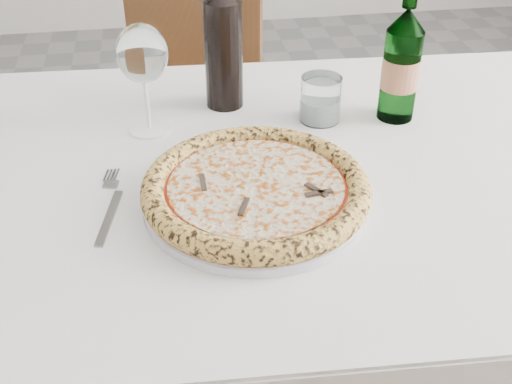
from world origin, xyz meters
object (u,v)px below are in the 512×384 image
chair_far (187,82)px  wine_glass (142,56)px  wine_bottle (223,43)px  dining_table (246,214)px  plate (256,198)px  pizza (256,188)px  beer_bottle (401,65)px  tumbler (320,102)px

chair_far → wine_glass: 0.77m
wine_bottle → dining_table: bearing=-88.5°
wine_glass → dining_table: bearing=-45.2°
plate → wine_bottle: (-0.01, 0.33, 0.11)m
plate → wine_glass: bearing=120.7°
dining_table → pizza: size_ratio=4.37×
pizza → wine_bottle: size_ratio=1.18×
dining_table → beer_bottle: (0.29, 0.13, 0.19)m
plate → tumbler: (0.15, 0.24, 0.03)m
wine_bottle → plate: bearing=-89.0°
dining_table → wine_glass: size_ratio=7.60×
dining_table → pizza: bearing=-90.0°
pizza → tumbler: bearing=57.2°
dining_table → beer_bottle: beer_bottle is taller
pizza → wine_glass: wine_glass is taller
wine_glass → wine_bottle: wine_bottle is taller
chair_far → wine_bottle: bearing=-86.1°
plate → dining_table: bearing=90.0°
chair_far → wine_bottle: wine_bottle is taller
pizza → wine_bottle: wine_bottle is taller
pizza → wine_glass: (-0.15, 0.25, 0.11)m
chair_far → tumbler: 0.76m
wine_bottle → tumbler: bearing=-28.6°
pizza → wine_glass: bearing=120.7°
chair_far → plate: chair_far is taller
wine_glass → beer_bottle: bearing=-2.8°
tumbler → beer_bottle: size_ratio=0.32×
dining_table → plate: size_ratio=4.41×
tumbler → chair_far: bearing=106.3°
dining_table → pizza: 0.15m
chair_far → pizza: bearing=-87.1°
beer_bottle → wine_bottle: wine_bottle is taller
tumbler → wine_glass: bearing=178.1°
chair_far → beer_bottle: size_ratio=3.71×
plate → chair_far: bearing=92.9°
chair_far → wine_glass: (-0.10, -0.68, 0.36)m
tumbler → wine_bottle: (-0.16, 0.09, 0.08)m
wine_glass → tumbler: wine_glass is taller
wine_glass → beer_bottle: beer_bottle is taller
wine_glass → tumbler: bearing=-1.9°
tumbler → wine_bottle: 0.20m
chair_far → pizza: 0.96m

